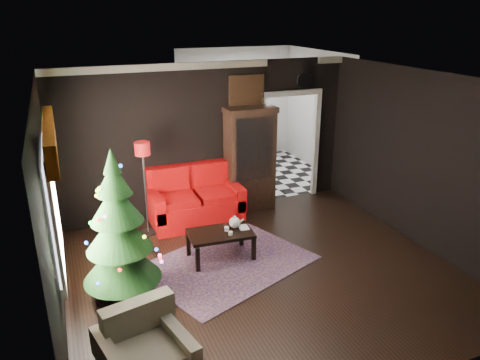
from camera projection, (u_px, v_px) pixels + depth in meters
name	position (u px, v px, depth m)	size (l,w,h in m)	color
floor	(263.00, 273.00, 6.81)	(5.50, 5.50, 0.00)	black
ceiling	(267.00, 81.00, 5.84)	(5.50, 5.50, 0.00)	white
wall_back	(208.00, 139.00, 8.50)	(5.50, 5.50, 0.00)	black
wall_front	(381.00, 275.00, 4.15)	(5.50, 5.50, 0.00)	black
wall_left	(50.00, 215.00, 5.36)	(5.50, 5.50, 0.00)	black
wall_right	(422.00, 161.00, 7.29)	(5.50, 5.50, 0.00)	black
doorway	(289.00, 148.00, 9.22)	(1.10, 0.10, 2.10)	white
left_window	(52.00, 204.00, 5.53)	(0.05, 1.60, 1.40)	white
valance	(50.00, 138.00, 5.27)	(0.12, 2.10, 0.35)	#783909
kitchen_floor	(258.00, 174.00, 10.88)	(3.00, 3.00, 0.00)	white
kitchen_window	(235.00, 92.00, 11.56)	(0.70, 0.06, 0.70)	white
rug	(228.00, 263.00, 7.05)	(2.40, 1.74, 0.01)	#523A4B
loveseat	(195.00, 196.00, 8.28)	(1.70, 0.90, 1.00)	maroon
curio_cabinet	(250.00, 162.00, 8.72)	(0.90, 0.45, 1.90)	black
floor_lamp	(145.00, 189.00, 7.70)	(0.27, 0.27, 1.63)	#282626
christmas_tree	(118.00, 226.00, 5.88)	(1.02, 1.02, 1.95)	black
armchair	(145.00, 353.00, 4.55)	(0.81, 0.81, 0.83)	#A28363
coffee_table	(221.00, 245.00, 7.13)	(0.97, 0.58, 0.44)	black
teapot	(235.00, 222.00, 7.15)	(0.20, 0.20, 0.19)	silver
cup_a	(227.00, 229.00, 7.09)	(0.07, 0.07, 0.06)	white
cup_b	(231.00, 233.00, 6.95)	(0.06, 0.06, 0.06)	beige
book	(239.00, 223.00, 7.13)	(0.15, 0.02, 0.20)	#A07F6B
wall_clock	(304.00, 80.00, 8.80)	(0.32, 0.32, 0.06)	silver
painting	(246.00, 91.00, 8.43)	(0.62, 0.05, 0.52)	#B67D3D
kitchen_counter	(239.00, 143.00, 11.77)	(1.80, 0.60, 0.90)	white
kitchen_table	(251.00, 164.00, 10.39)	(0.70, 0.70, 0.75)	brown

